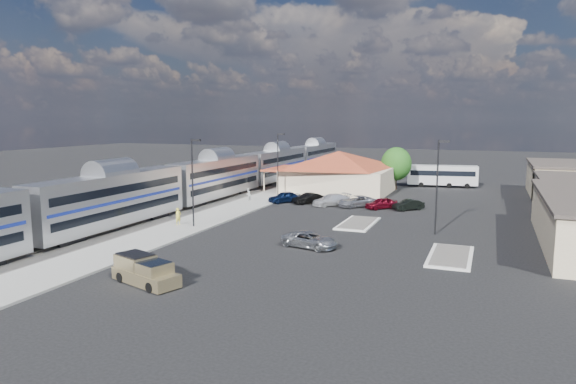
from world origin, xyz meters
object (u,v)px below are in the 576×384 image
at_px(pickup_truck, 146,272).
at_px(coach_bus, 442,175).
at_px(suv, 310,240).
at_px(station_depot, 338,171).

bearing_deg(pickup_truck, coach_bus, 5.06).
distance_m(pickup_truck, suv, 15.01).
distance_m(suv, coach_bus, 45.72).
bearing_deg(station_depot, suv, -77.90).
bearing_deg(suv, pickup_truck, 164.62).
height_order(station_depot, pickup_truck, station_depot).
relative_size(pickup_truck, coach_bus, 0.50).
height_order(station_depot, coach_bus, station_depot).
bearing_deg(pickup_truck, suv, -9.26).
xyz_separation_m(station_depot, coach_bus, (13.94, 12.00, -1.12)).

